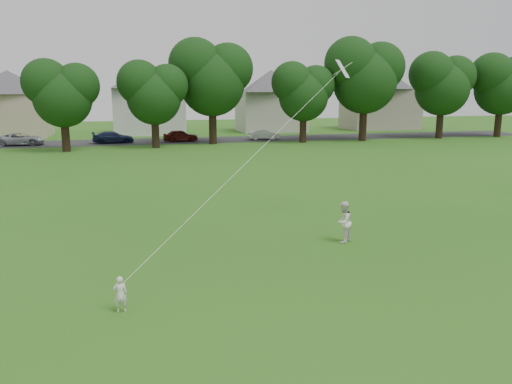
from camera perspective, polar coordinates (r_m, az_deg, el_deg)
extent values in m
plane|color=#276116|center=(14.21, -3.63, -11.01)|extent=(160.00, 160.00, 0.00)
cube|color=#2D2D30|center=(55.23, -11.64, 5.70)|extent=(90.00, 7.00, 0.01)
imported|color=silver|center=(13.10, -15.25, -11.20)|extent=(0.34, 0.23, 0.94)
imported|color=white|center=(18.36, 9.96, -3.40)|extent=(0.93, 0.91, 1.52)
plane|color=white|center=(21.48, 9.87, 13.71)|extent=(0.90, 0.97, 0.73)
cylinder|color=white|center=(16.51, 0.35, 4.78)|extent=(0.01, 0.01, 13.08)
cylinder|color=black|center=(48.14, -20.95, 6.23)|extent=(0.71, 0.71, 3.17)
cylinder|color=black|center=(48.89, -11.43, 6.85)|extent=(0.71, 0.71, 3.19)
cylinder|color=black|center=(51.66, -4.97, 7.78)|extent=(0.79, 0.79, 4.10)
cylinder|color=black|center=(53.11, 5.39, 7.41)|extent=(0.72, 0.72, 3.24)
cylinder|color=black|center=(55.90, 12.13, 7.94)|extent=(0.81, 0.81, 4.26)
cylinder|color=black|center=(61.15, 20.26, 7.54)|extent=(0.76, 0.76, 3.76)
cylinder|color=black|center=(65.75, 25.94, 7.33)|extent=(0.76, 0.76, 3.75)
imported|color=#9698A3|center=(55.17, -25.31, 5.48)|extent=(4.48, 2.07, 1.24)
imported|color=#121A3A|center=(54.16, -16.03, 6.03)|extent=(4.31, 2.03, 1.22)
imported|color=#521410|center=(54.37, -8.63, 6.39)|extent=(3.76, 1.63, 1.26)
imported|color=#BCBCBC|center=(56.01, 0.87, 6.60)|extent=(3.42, 1.24, 1.12)
cube|color=#C4B593|center=(66.40, -26.20, 7.86)|extent=(8.53, 6.78, 4.97)
pyramid|color=#4E4C51|center=(66.37, -26.61, 12.35)|extent=(12.31, 12.31, 2.74)
cube|color=silver|center=(65.00, -12.16, 9.03)|extent=(8.58, 7.41, 5.65)
pyramid|color=#4E4C51|center=(65.03, -12.39, 14.25)|extent=(12.38, 12.38, 3.11)
cube|color=beige|center=(67.51, 1.72, 9.16)|extent=(8.46, 6.66, 5.18)
pyramid|color=#4E4C51|center=(67.50, 1.75, 13.78)|extent=(12.21, 12.21, 2.85)
cube|color=#A99D8C|center=(73.47, 13.98, 9.18)|extent=(9.77, 6.41, 5.57)
pyramid|color=#4E4C51|center=(73.49, 14.21, 13.73)|extent=(14.09, 14.09, 3.06)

